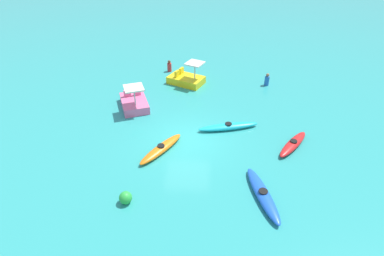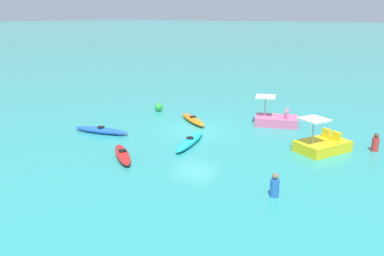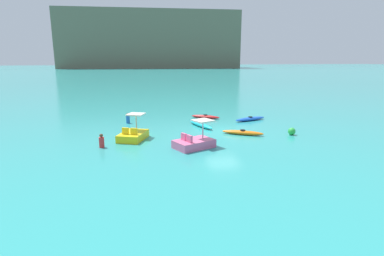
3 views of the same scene
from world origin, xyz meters
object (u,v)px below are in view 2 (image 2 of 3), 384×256
(person_near_shore, at_px, (375,143))
(buoy_green, at_px, (159,107))
(kayak_orange, at_px, (193,120))
(kayak_red, at_px, (123,154))
(kayak_cyan, at_px, (190,141))
(person_by_kayaks, at_px, (275,186))
(kayak_blue, at_px, (101,130))
(pedal_boat_yellow, at_px, (322,144))
(pedal_boat_pink, at_px, (276,119))

(person_near_shore, bearing_deg, buoy_green, -1.02)
(kayak_orange, distance_m, kayak_red, 6.71)
(kayak_cyan, relative_size, person_by_kayaks, 3.88)
(person_near_shore, bearing_deg, kayak_orange, 4.26)
(kayak_blue, height_order, buoy_green, buoy_green)
(pedal_boat_yellow, xyz_separation_m, person_near_shore, (-2.04, -1.44, 0.05))
(buoy_green, relative_size, person_near_shore, 0.61)
(kayak_cyan, height_order, pedal_boat_yellow, pedal_boat_yellow)
(kayak_blue, xyz_separation_m, pedal_boat_pink, (-7.13, -6.91, 0.17))
(buoy_green, bearing_deg, person_near_shore, 178.98)
(kayak_orange, height_order, buoy_green, buoy_green)
(kayak_red, xyz_separation_m, kayak_cyan, (-1.42, -3.23, -0.00))
(person_near_shore, bearing_deg, person_by_kayaks, 74.10)
(kayak_cyan, distance_m, pedal_boat_yellow, 6.28)
(kayak_blue, distance_m, pedal_boat_yellow, 11.36)
(person_near_shore, bearing_deg, kayak_cyan, 28.44)
(kayak_orange, xyz_separation_m, kayak_blue, (2.83, 4.65, -0.00))
(kayak_orange, relative_size, pedal_boat_pink, 1.03)
(kayak_red, bearing_deg, kayak_blue, -29.41)
(kayak_blue, distance_m, person_by_kayaks, 10.82)
(kayak_orange, distance_m, kayak_cyan, 4.06)
(pedal_boat_pink, distance_m, buoy_green, 7.83)
(kayak_orange, height_order, pedal_boat_pink, pedal_boat_pink)
(kayak_blue, relative_size, pedal_boat_yellow, 1.17)
(kayak_cyan, height_order, person_near_shore, person_near_shore)
(kayak_orange, distance_m, kayak_blue, 5.44)
(kayak_cyan, height_order, person_by_kayaks, person_by_kayaks)
(person_near_shore, bearing_deg, kayak_blue, 22.96)
(buoy_green, bearing_deg, kayak_orange, 164.16)
(pedal_boat_pink, bearing_deg, buoy_green, 9.52)
(kayak_red, xyz_separation_m, buoy_green, (4.18, -7.64, 0.10))
(pedal_boat_yellow, bearing_deg, person_by_kayaks, 90.24)
(pedal_boat_pink, xyz_separation_m, pedal_boat_yellow, (-3.53, 2.97, 0.00))
(buoy_green, relative_size, person_by_kayaks, 0.61)
(kayak_orange, height_order, kayak_blue, same)
(kayak_cyan, xyz_separation_m, person_by_kayaks, (-5.68, 2.92, 0.22))
(kayak_cyan, bearing_deg, person_near_shore, -151.56)
(pedal_boat_yellow, bearing_deg, kayak_orange, -5.13)
(kayak_blue, distance_m, person_near_shore, 13.79)
(kayak_blue, bearing_deg, kayak_red, 150.59)
(kayak_blue, xyz_separation_m, person_near_shore, (-12.70, -5.38, 0.22))
(pedal_boat_pink, height_order, person_near_shore, pedal_boat_pink)
(kayak_blue, distance_m, kayak_cyan, 5.15)
(kayak_blue, relative_size, person_near_shore, 3.75)
(pedal_boat_yellow, relative_size, person_near_shore, 3.20)
(person_by_kayaks, bearing_deg, kayak_orange, -38.97)
(pedal_boat_pink, bearing_deg, kayak_cyan, 69.53)
(pedal_boat_pink, distance_m, pedal_boat_yellow, 4.61)
(person_by_kayaks, bearing_deg, kayak_red, 2.53)
(kayak_blue, bearing_deg, pedal_boat_pink, -135.89)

